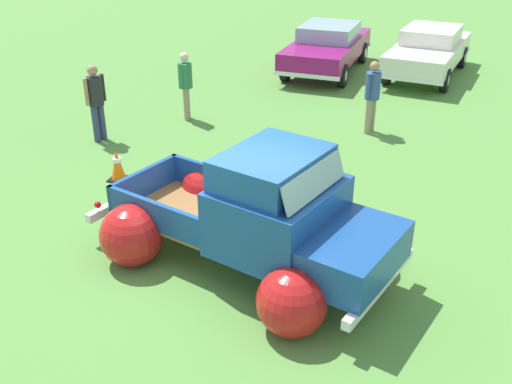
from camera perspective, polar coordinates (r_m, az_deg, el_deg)
name	(u,v)px	position (r m, az deg, el deg)	size (l,w,h in m)	color
ground_plane	(241,260)	(8.99, -1.46, -6.67)	(80.00, 80.00, 0.00)	#548C3D
vintage_pickup_truck	(262,225)	(8.40, 0.63, -3.20)	(4.99, 3.78, 1.96)	black
show_car_0	(327,46)	(18.92, 6.95, 13.91)	(2.21, 4.72, 1.43)	black
show_car_1	(429,50)	(19.06, 16.46, 13.13)	(2.60, 4.88, 1.43)	black
spectator_0	(372,93)	(13.79, 11.25, 9.45)	(0.44, 0.52, 1.68)	gray
spectator_1	(185,82)	(14.51, -6.88, 10.59)	(0.46, 0.51, 1.66)	gray
spectator_2	(96,98)	(13.50, -15.32, 8.78)	(0.44, 0.52, 1.73)	navy
lane_cone_0	(117,165)	(11.66, -13.33, 2.56)	(0.36, 0.36, 0.63)	black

